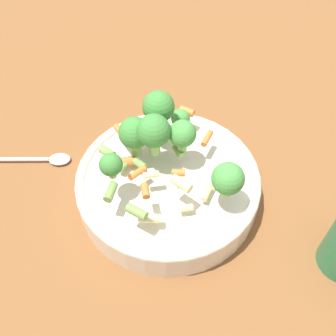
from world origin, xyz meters
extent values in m
plane|color=brown|center=(0.00, 0.00, 0.00)|extent=(3.00, 3.00, 0.00)
cylinder|color=silver|center=(0.00, 0.00, 0.02)|extent=(0.27, 0.27, 0.04)
torus|color=silver|center=(0.00, 0.00, 0.04)|extent=(0.27, 0.27, 0.01)
cylinder|color=#8CB766|center=(0.08, -0.05, 0.06)|extent=(0.01, 0.01, 0.01)
sphere|color=#479342|center=(0.08, -0.05, 0.08)|extent=(0.03, 0.03, 0.03)
cylinder|color=#8CB766|center=(0.03, 0.01, 0.08)|extent=(0.02, 0.02, 0.02)
sphere|color=#3D8438|center=(0.03, 0.01, 0.12)|extent=(0.05, 0.05, 0.05)
cylinder|color=#8CB766|center=(0.02, -0.03, 0.08)|extent=(0.01, 0.01, 0.02)
sphere|color=#479342|center=(0.02, -0.03, 0.10)|extent=(0.04, 0.04, 0.04)
cylinder|color=#8CB766|center=(0.07, -0.01, 0.09)|extent=(0.02, 0.02, 0.02)
sphere|color=#3D8438|center=(0.07, -0.01, 0.12)|extent=(0.05, 0.05, 0.05)
cylinder|color=#8CB766|center=(0.00, 0.08, 0.09)|extent=(0.01, 0.01, 0.01)
sphere|color=#3D8438|center=(0.00, 0.08, 0.11)|extent=(0.03, 0.03, 0.03)
cylinder|color=#8CB766|center=(-0.07, -0.06, 0.07)|extent=(0.02, 0.02, 0.01)
sphere|color=#479342|center=(-0.07, -0.06, 0.10)|extent=(0.04, 0.04, 0.04)
cylinder|color=#8CB766|center=(0.05, 0.03, 0.07)|extent=(0.02, 0.02, 0.02)
sphere|color=#3D8438|center=(0.05, 0.03, 0.10)|extent=(0.05, 0.05, 0.05)
cylinder|color=orange|center=(-0.02, -0.01, 0.08)|extent=(0.02, 0.02, 0.01)
cylinder|color=beige|center=(0.08, -0.02, 0.06)|extent=(0.02, 0.03, 0.01)
cylinder|color=beige|center=(-0.01, 0.03, 0.08)|extent=(0.01, 0.02, 0.01)
cylinder|color=#729E4C|center=(-0.02, 0.09, 0.09)|extent=(0.03, 0.03, 0.01)
cylinder|color=orange|center=(0.02, -0.07, 0.08)|extent=(0.03, 0.03, 0.01)
cylinder|color=orange|center=(-0.04, 0.05, 0.09)|extent=(0.02, 0.01, 0.01)
cylinder|color=beige|center=(-0.07, 0.05, 0.07)|extent=(0.02, 0.03, 0.01)
cylinder|color=#729E4C|center=(0.02, -0.02, 0.07)|extent=(0.02, 0.01, 0.01)
cylinder|color=#729E4C|center=(-0.07, 0.07, 0.09)|extent=(0.03, 0.03, 0.01)
cylinder|color=orange|center=(0.04, 0.05, 0.06)|extent=(0.02, 0.03, 0.01)
cylinder|color=orange|center=(0.00, 0.05, 0.08)|extent=(0.02, 0.03, 0.01)
cylinder|color=beige|center=(-0.05, -0.04, 0.06)|extent=(0.03, 0.03, 0.01)
cylinder|color=beige|center=(-0.07, 0.00, 0.06)|extent=(0.01, 0.02, 0.01)
cylinder|color=#729E4C|center=(0.06, 0.07, 0.07)|extent=(0.03, 0.02, 0.01)
cylinder|color=orange|center=(0.07, 0.05, 0.09)|extent=(0.03, 0.01, 0.01)
cylinder|color=orange|center=(0.08, -0.06, 0.08)|extent=(0.03, 0.02, 0.01)
cylinder|color=#729E4C|center=(0.02, 0.04, 0.07)|extent=(0.02, 0.02, 0.01)
cylinder|color=#729E4C|center=(0.04, 0.05, 0.06)|extent=(0.02, 0.03, 0.01)
cylinder|color=beige|center=(-0.05, 0.00, 0.09)|extent=(0.03, 0.03, 0.01)
cylinder|color=silver|center=(0.16, 0.22, 0.01)|extent=(0.05, 0.12, 0.01)
ellipsoid|color=silver|center=(0.13, 0.14, 0.01)|extent=(0.04, 0.04, 0.01)
camera|label=1|loc=(-0.33, 0.13, 0.50)|focal=42.00mm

